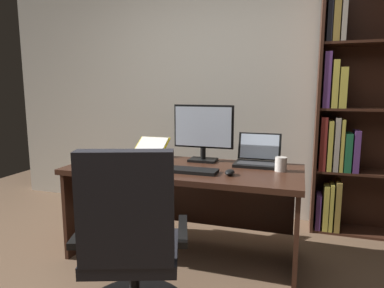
# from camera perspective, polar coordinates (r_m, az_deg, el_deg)

# --- Properties ---
(wall_back) EXTENTS (5.28, 0.12, 2.83)m
(wall_back) POSITION_cam_1_polar(r_m,az_deg,el_deg) (3.55, 7.38, 11.08)
(wall_back) COLOR beige
(wall_back) RESTS_ON ground
(desk) EXTENTS (1.74, 0.74, 0.71)m
(desk) POSITION_cam_1_polar(r_m,az_deg,el_deg) (2.70, -0.84, -7.40)
(desk) COLOR #381E14
(desk) RESTS_ON ground
(bookshelf) EXTENTS (0.82, 0.29, 2.24)m
(bookshelf) POSITION_cam_1_polar(r_m,az_deg,el_deg) (3.30, 25.30, 4.14)
(bookshelf) COLOR #381E14
(bookshelf) RESTS_ON ground
(office_chair) EXTENTS (0.70, 0.62, 1.00)m
(office_chair) POSITION_cam_1_polar(r_m,az_deg,el_deg) (1.95, -10.18, -17.42)
(office_chair) COLOR black
(office_chair) RESTS_ON ground
(monitor) EXTENTS (0.49, 0.16, 0.46)m
(monitor) POSITION_cam_1_polar(r_m,az_deg,el_deg) (2.74, 1.91, 1.88)
(monitor) COLOR black
(monitor) RESTS_ON desk
(laptop) EXTENTS (0.34, 0.30, 0.23)m
(laptop) POSITION_cam_1_polar(r_m,az_deg,el_deg) (2.69, 10.92, -2.35)
(laptop) COLOR black
(laptop) RESTS_ON desk
(keyboard) EXTENTS (0.42, 0.15, 0.02)m
(keyboard) POSITION_cam_1_polar(r_m,az_deg,el_deg) (2.42, -0.67, -4.43)
(keyboard) COLOR black
(keyboard) RESTS_ON desk
(computer_mouse) EXTENTS (0.06, 0.10, 0.04)m
(computer_mouse) POSITION_cam_1_polar(r_m,az_deg,el_deg) (2.34, 6.34, -4.74)
(computer_mouse) COLOR black
(computer_mouse) RESTS_ON desk
(reading_stand_with_book) EXTENTS (0.28, 0.27, 0.15)m
(reading_stand_with_book) POSITION_cam_1_polar(r_m,az_deg,el_deg) (2.99, -6.96, -0.59)
(reading_stand_with_book) COLOR black
(reading_stand_with_book) RESTS_ON desk
(open_binder) EXTENTS (0.49, 0.37, 0.02)m
(open_binder) POSITION_cam_1_polar(r_m,az_deg,el_deg) (2.63, -13.75, -3.59)
(open_binder) COLOR #DB422D
(open_binder) RESTS_ON desk
(notepad) EXTENTS (0.18, 0.23, 0.01)m
(notepad) POSITION_cam_1_polar(r_m,az_deg,el_deg) (2.63, -5.70, -3.51)
(notepad) COLOR white
(notepad) RESTS_ON desk
(pen) EXTENTS (0.14, 0.03, 0.01)m
(pen) POSITION_cam_1_polar(r_m,az_deg,el_deg) (2.62, -5.30, -3.35)
(pen) COLOR maroon
(pen) RESTS_ON notepad
(coffee_mug) EXTENTS (0.08, 0.08, 0.10)m
(coffee_mug) POSITION_cam_1_polar(r_m,az_deg,el_deg) (2.51, 14.65, -3.29)
(coffee_mug) COLOR silver
(coffee_mug) RESTS_ON desk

